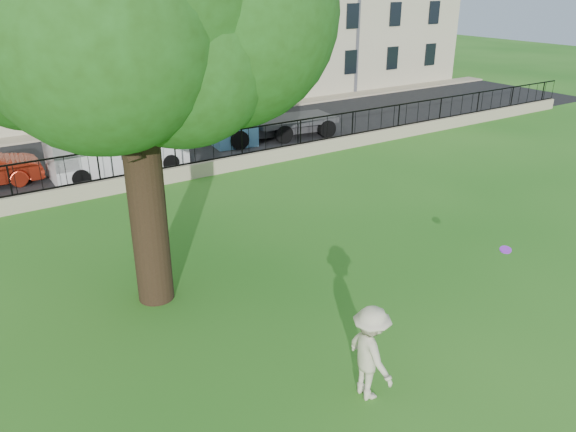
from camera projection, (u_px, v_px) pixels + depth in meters
ground at (379, 321)px, 13.29m from camera, size 120.00×120.00×0.00m
retaining_wall at (177, 174)px, 22.41m from camera, size 50.00×0.40×0.60m
iron_railing at (175, 153)px, 22.07m from camera, size 50.00×0.05×1.13m
street at (137, 153)px, 26.14m from camera, size 60.00×9.00×0.01m
sidewalk at (104, 129)px, 30.11m from camera, size 60.00×1.40×0.12m
man at (370, 353)px, 10.56m from camera, size 0.86×1.33×1.94m
frisbee at (506, 250)px, 13.06m from camera, size 0.33×0.34×0.12m
white_van at (117, 145)px, 23.15m from camera, size 5.43×2.15×2.28m
blue_truck at (271, 113)px, 27.94m from camera, size 6.51×2.98×2.63m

